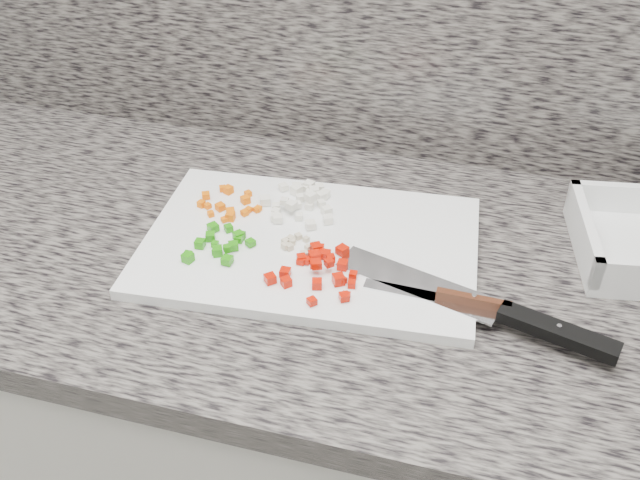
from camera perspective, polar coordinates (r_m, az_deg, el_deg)
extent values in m
cube|color=silver|center=(1.34, 1.47, -17.12)|extent=(3.92, 0.62, 0.86)
cube|color=#645F58|center=(1.01, 1.86, -1.97)|extent=(3.96, 0.64, 0.04)
cube|color=white|center=(1.00, -0.79, -0.43)|extent=(0.49, 0.34, 0.02)
cube|color=#F26605|center=(1.06, -5.09, 2.44)|extent=(0.01, 0.01, 0.01)
cube|color=#F26605|center=(1.06, -4.97, 2.52)|extent=(0.01, 0.01, 0.01)
cube|color=#F26605|center=(1.11, -7.80, 4.11)|extent=(0.01, 0.01, 0.01)
cube|color=#F26605|center=(1.06, -5.72, 2.45)|extent=(0.01, 0.01, 0.01)
cube|color=#F26605|center=(1.07, -7.99, 2.65)|extent=(0.02, 0.02, 0.01)
cube|color=#F26605|center=(1.06, -7.17, 2.27)|extent=(0.02, 0.02, 0.01)
cube|color=#F26605|center=(1.08, -8.98, 2.72)|extent=(0.01, 0.01, 0.01)
cube|color=#F26605|center=(1.10, -5.78, 3.71)|extent=(0.01, 0.01, 0.01)
cube|color=#F26605|center=(1.08, -9.47, 2.87)|extent=(0.01, 0.01, 0.01)
cube|color=#F26605|center=(1.08, -5.99, 3.22)|extent=(0.02, 0.02, 0.01)
cube|color=#F26605|center=(1.11, -7.35, 4.01)|extent=(0.02, 0.02, 0.01)
cube|color=#F26605|center=(1.05, -7.18, 1.88)|extent=(0.01, 0.01, 0.01)
cube|color=#F26605|center=(1.05, -6.06, 2.18)|extent=(0.01, 0.01, 0.01)
cube|color=#F26605|center=(1.04, -7.68, 1.64)|extent=(0.01, 0.01, 0.01)
cube|color=#F26605|center=(1.10, -9.12, 3.55)|extent=(0.02, 0.02, 0.01)
cube|color=#F26605|center=(1.06, -8.74, 2.08)|extent=(0.01, 0.01, 0.01)
cube|color=white|center=(1.04, -2.30, 2.79)|extent=(0.02, 0.02, 0.01)
cube|color=white|center=(1.09, -0.47, 3.89)|extent=(0.02, 0.02, 0.01)
cube|color=white|center=(1.06, -1.87, 2.83)|extent=(0.02, 0.02, 0.01)
cube|color=white|center=(1.10, -1.06, 4.22)|extent=(0.02, 0.02, 0.01)
cube|color=white|center=(1.11, -2.93, 4.27)|extent=(0.02, 0.02, 0.01)
cube|color=white|center=(1.05, -3.54, 2.25)|extent=(0.01, 0.01, 0.01)
cube|color=white|center=(1.10, -1.86, 4.20)|extent=(0.02, 0.02, 0.01)
cube|color=white|center=(1.10, -0.87, 4.36)|extent=(0.02, 0.02, 0.01)
cube|color=white|center=(1.09, -1.90, 4.02)|extent=(0.02, 0.02, 0.01)
cube|color=white|center=(1.10, -0.04, 4.17)|extent=(0.02, 0.02, 0.01)
cube|color=white|center=(1.06, -0.79, 3.49)|extent=(0.02, 0.02, 0.01)
cube|color=white|center=(1.06, -3.53, 2.66)|extent=(0.01, 0.01, 0.01)
cube|color=white|center=(1.06, -0.86, 2.75)|extent=(0.01, 0.01, 0.01)
cube|color=white|center=(1.03, -3.38, 1.74)|extent=(0.02, 0.02, 0.01)
cube|color=white|center=(1.11, -1.78, 4.30)|extent=(0.01, 0.01, 0.01)
cube|color=white|center=(1.08, 0.14, 3.58)|extent=(0.02, 0.02, 0.01)
cube|color=white|center=(1.04, -1.69, 1.90)|extent=(0.01, 0.01, 0.01)
cube|color=white|center=(1.04, -3.60, 1.86)|extent=(0.01, 0.01, 0.01)
cube|color=white|center=(1.08, -1.60, 3.39)|extent=(0.01, 0.01, 0.01)
cube|color=white|center=(1.03, 0.65, 1.67)|extent=(0.02, 0.02, 0.01)
cube|color=white|center=(1.09, 0.39, 3.69)|extent=(0.02, 0.02, 0.01)
cube|color=white|center=(1.11, -0.78, 4.41)|extent=(0.01, 0.01, 0.01)
cube|color=white|center=(1.07, 0.10, 2.94)|extent=(0.01, 0.01, 0.01)
cube|color=white|center=(1.05, 0.53, 2.37)|extent=(0.02, 0.02, 0.01)
cube|color=white|center=(1.07, -4.40, 3.18)|extent=(0.02, 0.02, 0.01)
cube|color=white|center=(1.02, -0.76, 1.23)|extent=(0.02, 0.02, 0.01)
cube|color=white|center=(1.09, -0.86, 3.86)|extent=(0.01, 0.01, 0.01)
cube|color=white|center=(1.05, -2.86, 3.12)|extent=(0.01, 0.01, 0.01)
cube|color=#228A0C|center=(1.03, -8.47, 0.96)|extent=(0.01, 0.01, 0.01)
cube|color=#228A0C|center=(1.01, -6.35, 0.35)|extent=(0.01, 0.01, 0.01)
cube|color=#228A0C|center=(1.00, -6.52, 0.11)|extent=(0.01, 0.01, 0.01)
cube|color=#228A0C|center=(1.00, -6.53, 0.33)|extent=(0.02, 0.02, 0.01)
cube|color=#228A0C|center=(0.97, -7.42, -0.67)|extent=(0.01, 0.01, 0.01)
cube|color=#228A0C|center=(1.03, -8.55, 1.01)|extent=(0.02, 0.02, 0.01)
cube|color=#228A0C|center=(0.96, -7.44, -1.61)|extent=(0.01, 0.01, 0.01)
cube|color=#228A0C|center=(1.02, -7.33, 0.94)|extent=(0.02, 0.02, 0.01)
cube|color=#228A0C|center=(1.00, -8.40, -0.32)|extent=(0.01, 0.01, 0.01)
cube|color=#228A0C|center=(1.01, -8.76, 0.29)|extent=(0.02, 0.02, 0.01)
cube|color=#228A0C|center=(0.97, -10.52, -1.39)|extent=(0.02, 0.02, 0.01)
cube|color=#228A0C|center=(0.98, -10.53, -1.17)|extent=(0.01, 0.01, 0.01)
cube|color=#228A0C|center=(0.98, -8.20, -0.89)|extent=(0.02, 0.02, 0.01)
cube|color=#228A0C|center=(0.98, -8.26, -0.93)|extent=(0.01, 0.01, 0.01)
cube|color=#228A0C|center=(1.00, -9.58, -0.28)|extent=(0.01, 0.01, 0.01)
cube|color=#228A0C|center=(0.99, -5.58, -0.21)|extent=(0.02, 0.02, 0.01)
cube|color=#228A0C|center=(0.99, -6.95, -0.46)|extent=(0.02, 0.02, 0.01)
cube|color=#C31302|center=(0.93, -4.01, -3.09)|extent=(0.02, 0.02, 0.01)
cube|color=#C31302|center=(0.94, 0.73, -1.83)|extent=(0.02, 0.02, 0.01)
cube|color=#C31302|center=(0.97, 0.24, -1.07)|extent=(0.01, 0.01, 0.01)
cube|color=#C31302|center=(0.96, 0.47, -1.14)|extent=(0.01, 0.01, 0.01)
cube|color=#C31302|center=(0.93, -2.80, -2.60)|extent=(0.01, 0.01, 0.01)
cube|color=#C31302|center=(0.96, -0.44, -1.32)|extent=(0.02, 0.02, 0.01)
cube|color=#C31302|center=(0.96, -1.56, -1.67)|extent=(0.01, 0.01, 0.01)
cube|color=#C31302|center=(0.97, -0.31, -0.65)|extent=(0.02, 0.02, 0.01)
cube|color=#C31302|center=(0.90, 1.95, -4.55)|extent=(0.02, 0.02, 0.01)
cube|color=#C31302|center=(0.96, -1.12, -1.63)|extent=(0.01, 0.01, 0.01)
cube|color=#C31302|center=(0.92, 1.49, -3.17)|extent=(0.02, 0.02, 0.01)
cube|color=#C31302|center=(0.92, -0.24, -3.53)|extent=(0.02, 0.02, 0.01)
cube|color=#C31302|center=(0.92, 1.76, -3.24)|extent=(0.01, 0.01, 0.01)
cube|color=#C31302|center=(0.92, 2.56, -3.53)|extent=(0.01, 0.01, 0.01)
cube|color=#C31302|center=(0.93, -0.28, -1.94)|extent=(0.02, 0.02, 0.01)
cube|color=#C31302|center=(0.92, -2.72, -3.38)|extent=(0.02, 0.02, 0.01)
cube|color=#C31302|center=(0.95, 1.82, -2.00)|extent=(0.01, 0.01, 0.01)
cube|color=#C31302|center=(0.90, 2.10, -4.50)|extent=(0.01, 0.01, 0.01)
cube|color=#C31302|center=(0.96, -1.50, -1.50)|extent=(0.02, 0.02, 0.01)
cube|color=#C31302|center=(0.97, 1.80, -0.80)|extent=(0.02, 0.02, 0.01)
cube|color=#C31302|center=(0.93, -0.45, -1.92)|extent=(0.01, 0.01, 0.01)
cube|color=#C31302|center=(0.93, 2.66, -2.83)|extent=(0.01, 0.01, 0.01)
cube|color=#C31302|center=(0.89, -0.65, -4.92)|extent=(0.02, 0.02, 0.01)
cube|color=#C31302|center=(0.96, 0.85, -1.48)|extent=(0.01, 0.01, 0.01)
cube|color=#C31302|center=(0.98, -0.01, -0.69)|extent=(0.01, 0.01, 0.01)
cube|color=beige|center=(0.98, -2.47, -0.55)|extent=(0.01, 0.01, 0.01)
cube|color=beige|center=(0.99, -2.80, -0.11)|extent=(0.01, 0.01, 0.01)
cube|color=beige|center=(0.98, -0.98, -0.60)|extent=(0.01, 0.01, 0.01)
cube|color=beige|center=(1.00, -2.24, 0.00)|extent=(0.01, 0.01, 0.01)
cube|color=beige|center=(1.00, -1.11, 0.05)|extent=(0.01, 0.01, 0.01)
cube|color=beige|center=(1.00, -2.36, 0.11)|extent=(0.01, 0.01, 0.01)
cube|color=beige|center=(0.98, -2.77, -0.47)|extent=(0.01, 0.01, 0.01)
cube|color=beige|center=(0.98, -0.38, -0.79)|extent=(0.01, 0.01, 0.01)
cube|color=beige|center=(1.00, -1.75, 0.30)|extent=(0.01, 0.01, 0.01)
cube|color=beige|center=(0.97, -1.27, -1.09)|extent=(0.01, 0.01, 0.01)
cube|color=beige|center=(0.99, -0.46, -0.38)|extent=(0.01, 0.01, 0.01)
cube|color=beige|center=(0.99, -2.23, -0.15)|extent=(0.01, 0.01, 0.01)
cube|color=white|center=(0.93, 7.82, -3.48)|extent=(0.23, 0.11, 0.00)
cube|color=black|center=(0.89, 18.48, -6.98)|extent=(0.15, 0.07, 0.02)
cylinder|color=white|center=(0.89, 18.59, -6.56)|extent=(0.01, 0.01, 0.00)
cube|color=white|center=(0.92, 6.39, -4.02)|extent=(0.09, 0.02, 0.00)
cube|color=#4E2413|center=(0.91, 12.15, -4.81)|extent=(0.09, 0.01, 0.02)
cylinder|color=white|center=(0.90, 12.22, -4.39)|extent=(0.01, 0.01, 0.00)
cube|color=white|center=(1.05, 20.37, 0.67)|extent=(0.04, 0.20, 0.04)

